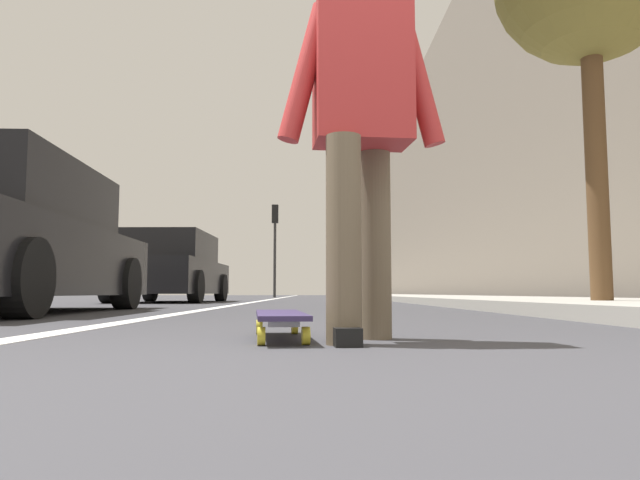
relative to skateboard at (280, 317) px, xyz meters
The scene contains 9 objects.
ground_plane 8.60m from the skateboard, ahead, with size 80.00×80.00×0.00m, color #38383D.
lane_stripe_white 18.63m from the skateboard, ahead, with size 52.00×0.16×0.01m, color silver.
sidewalk_curb 16.98m from the skateboard, 12.15° to the right, with size 52.00×3.20×0.12m, color #9E9B93.
building_facade 22.33m from the skateboard, 17.02° to the right, with size 40.00×1.20×11.93m, color slate.
skateboard is the anchor object (origin of this frame).
skater_person 0.92m from the skateboard, 113.41° to the right, with size 0.48×0.72×1.64m.
parked_car_near 4.38m from the skateboard, 42.62° to the left, with size 4.38×2.01×1.47m.
parked_car_mid 10.51m from the skateboard, 16.26° to the left, with size 4.31×2.00×1.48m.
traffic_light 23.06m from the skateboard, ahead, with size 0.33×0.28×4.06m.
Camera 1 is at (-1.14, 0.05, 0.20)m, focal length 32.66 mm.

